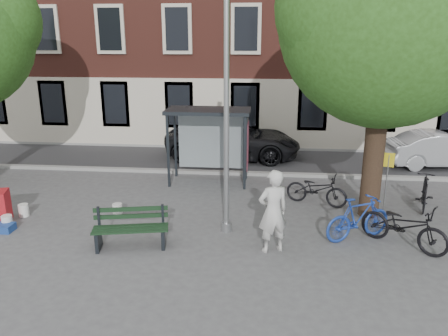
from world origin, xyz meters
The scene contains 20 objects.
ground centered at (0.00, 0.00, 0.00)m, with size 90.00×90.00×0.00m, color #4C4C4F.
road centered at (0.00, 7.00, 0.01)m, with size 40.00×4.00×0.01m, color #28282B.
curb_near centered at (0.00, 5.00, 0.06)m, with size 40.00×0.25×0.12m, color gray.
curb_far centered at (0.00, 9.00, 0.06)m, with size 40.00×0.25×0.12m, color gray.
lamppost centered at (0.00, 0.00, 2.78)m, with size 0.28×0.35×6.11m.
tree_right centered at (4.01, 1.38, 5.62)m, with size 5.76×5.60×8.20m.
bus_shelter centered at (-0.61, 4.11, 1.92)m, with size 2.85×1.45×2.62m.
painter centered at (1.20, -1.03, 1.02)m, with size 0.75×0.49×2.04m, color silver.
bench centered at (-2.25, -1.11, 0.43)m, with size 1.90×0.94×0.94m.
bike_a centered at (2.57, 2.19, 0.49)m, with size 0.66×1.88×0.99m, color black.
bike_b centered at (3.37, -0.16, 0.57)m, with size 0.54×1.91×1.15m, color #1C3B9C.
bike_c centered at (4.39, -0.50, 0.57)m, with size 0.75×2.16×1.13m, color black.
bike_d centered at (5.77, 2.23, 0.52)m, with size 0.48×1.72×1.03m, color black.
car_dark centered at (-0.40, 7.43, 0.78)m, with size 2.60×5.64×1.57m, color black.
car_silver centered at (7.91, 6.87, 0.70)m, with size 1.49×4.27×1.41m, color #A3A6AA.
blue_crate centered at (-5.91, -0.62, 0.10)m, with size 0.55×0.40×0.20m, color navy.
bucket_a centered at (-5.91, 0.42, 0.18)m, with size 0.28×0.28×0.36m, color white.
bucket_b centered at (-3.23, 0.72, 0.18)m, with size 0.28×0.28×0.36m, color silver.
bucket_c centered at (-5.91, -0.41, 0.18)m, with size 0.28×0.28×0.36m, color white.
notice_sign centered at (4.48, 1.72, 1.30)m, with size 0.31×0.10×1.82m.
Camera 1 is at (0.99, -10.63, 4.95)m, focal length 35.00 mm.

